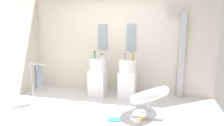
{
  "coord_description": "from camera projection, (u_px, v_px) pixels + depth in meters",
  "views": [
    {
      "loc": [
        1.18,
        -3.36,
        1.67
      ],
      "look_at": [
        0.15,
        0.55,
        0.95
      ],
      "focal_mm": 31.49,
      "sensor_mm": 36.0,
      "label": 1
    }
  ],
  "objects": [
    {
      "name": "ground_plane",
      "position": [
        97.0,
        117.0,
        3.79
      ],
      "size": [
        4.8,
        3.6,
        0.04
      ],
      "primitive_type": "cube",
      "color": "silver"
    },
    {
      "name": "rear_partition",
      "position": [
        117.0,
        42.0,
        5.13
      ],
      "size": [
        4.8,
        0.1,
        2.6
      ],
      "primitive_type": "cube",
      "color": "beige",
      "rests_on": "ground_plane"
    },
    {
      "name": "pedestal_sink_left",
      "position": [
        98.0,
        77.0,
        4.89
      ],
      "size": [
        0.42,
        0.42,
        1.02
      ],
      "color": "white",
      "rests_on": "ground_plane"
    },
    {
      "name": "pedestal_sink_right",
      "position": [
        127.0,
        79.0,
        4.7
      ],
      "size": [
        0.42,
        0.42,
        1.02
      ],
      "color": "white",
      "rests_on": "ground_plane"
    },
    {
      "name": "vanity_mirror_left",
      "position": [
        103.0,
        37.0,
        5.13
      ],
      "size": [
        0.22,
        0.03,
        0.64
      ],
      "primitive_type": "cube",
      "color": "#8C9EA8"
    },
    {
      "name": "vanity_mirror_right",
      "position": [
        131.0,
        37.0,
        4.94
      ],
      "size": [
        0.22,
        0.03,
        0.64
      ],
      "primitive_type": "cube",
      "color": "#8C9EA8"
    },
    {
      "name": "shower_column",
      "position": [
        181.0,
        53.0,
        4.65
      ],
      "size": [
        0.49,
        0.24,
        2.05
      ],
      "color": "#B7BABF",
      "rests_on": "ground_plane"
    },
    {
      "name": "lounge_chair",
      "position": [
        149.0,
        98.0,
        3.78
      ],
      "size": [
        1.07,
        1.07,
        0.65
      ],
      "color": "#B7BABF",
      "rests_on": "ground_plane"
    },
    {
      "name": "towel_rack",
      "position": [
        38.0,
        77.0,
        4.27
      ],
      "size": [
        0.37,
        0.22,
        0.95
      ],
      "color": "#B7BABF",
      "rests_on": "ground_plane"
    },
    {
      "name": "area_rug",
      "position": [
        129.0,
        120.0,
        3.61
      ],
      "size": [
        1.3,
        0.64,
        0.01
      ],
      "primitive_type": "cube",
      "color": "#B2B2B7",
      "rests_on": "ground_plane"
    },
    {
      "name": "magazine_teal",
      "position": [
        115.0,
        119.0,
        3.6
      ],
      "size": [
        0.28,
        0.24,
        0.02
      ],
      "primitive_type": "cube",
      "rotation": [
        0.0,
        0.0,
        0.44
      ],
      "color": "teal",
      "rests_on": "area_rug"
    },
    {
      "name": "magazine_ochre",
      "position": [
        141.0,
        118.0,
        3.66
      ],
      "size": [
        0.24,
        0.21,
        0.03
      ],
      "primitive_type": "cube",
      "rotation": [
        0.0,
        0.0,
        0.3
      ],
      "color": "gold",
      "rests_on": "area_rug"
    },
    {
      "name": "coffee_mug",
      "position": [
        138.0,
        121.0,
        3.45
      ],
      "size": [
        0.09,
        0.09,
        0.09
      ],
      "primitive_type": "cylinder",
      "color": "white",
      "rests_on": "area_rug"
    },
    {
      "name": "soap_bottle_black",
      "position": [
        102.0,
        56.0,
        4.84
      ],
      "size": [
        0.05,
        0.05,
        0.13
      ],
      "color": "black",
      "rests_on": "pedestal_sink_left"
    },
    {
      "name": "soap_bottle_clear",
      "position": [
        131.0,
        56.0,
        4.69
      ],
      "size": [
        0.06,
        0.06,
        0.2
      ],
      "color": "silver",
      "rests_on": "pedestal_sink_right"
    },
    {
      "name": "soap_bottle_green",
      "position": [
        95.0,
        55.0,
        4.92
      ],
      "size": [
        0.05,
        0.05,
        0.18
      ],
      "color": "#59996B",
      "rests_on": "pedestal_sink_left"
    },
    {
      "name": "soap_bottle_grey",
      "position": [
        125.0,
        57.0,
        4.73
      ],
      "size": [
        0.05,
        0.05,
        0.15
      ],
      "color": "#99999E",
      "rests_on": "pedestal_sink_right"
    },
    {
      "name": "soap_bottle_white",
      "position": [
        102.0,
        57.0,
        4.7
      ],
      "size": [
        0.04,
        0.04,
        0.13
      ],
      "color": "white",
      "rests_on": "pedestal_sink_left"
    },
    {
      "name": "soap_bottle_amber",
      "position": [
        133.0,
        57.0,
        4.59
      ],
      "size": [
        0.05,
        0.05,
        0.18
      ],
      "color": "#C68C38",
      "rests_on": "pedestal_sink_right"
    }
  ]
}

